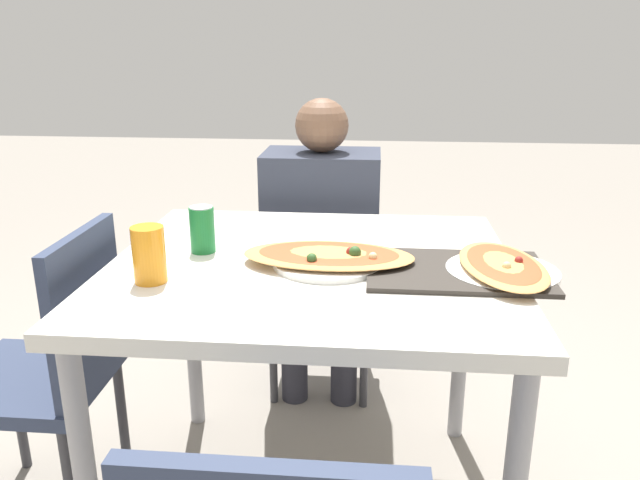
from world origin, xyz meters
name	(u,v)px	position (x,y,z in m)	size (l,w,h in m)	color
dining_table	(312,291)	(0.00, 0.00, 0.70)	(1.03, 0.93, 0.78)	silver
chair_far_seated	(324,263)	(-0.03, 0.79, 0.48)	(0.40, 0.40, 0.86)	#2D3851
chair_side_left	(52,363)	(-0.71, -0.06, 0.48)	(0.40, 0.40, 0.86)	#2D3851
person_seated	(321,227)	(-0.03, 0.68, 0.67)	(0.42, 0.29, 1.13)	#2D2D38
pizza_main	(329,257)	(0.05, -0.02, 0.80)	(0.44, 0.29, 0.05)	white
soda_can	(202,229)	(-0.30, 0.05, 0.84)	(0.07, 0.07, 0.12)	#197233
drink_glass	(149,255)	(-0.36, -0.17, 0.85)	(0.08, 0.08, 0.13)	orange
serving_tray	(457,271)	(0.36, -0.05, 0.78)	(0.44, 0.29, 0.01)	#332D28
pizza_second	(503,267)	(0.47, -0.05, 0.80)	(0.27, 0.38, 0.05)	white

